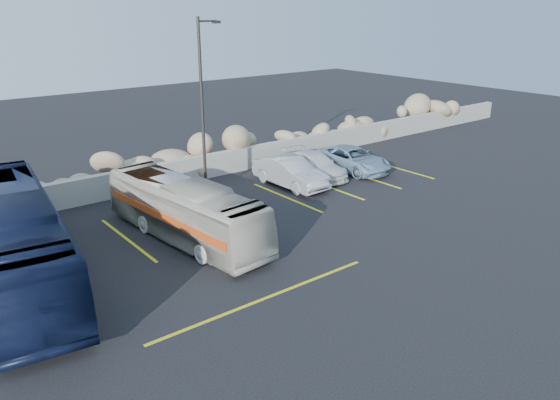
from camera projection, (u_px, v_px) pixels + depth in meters
ground at (295, 291)px, 17.10m from camera, size 90.00×90.00×0.00m
seawall at (133, 181)px, 25.75m from camera, size 60.00×0.40×1.20m
riprap_pile at (121, 161)px, 26.40m from camera, size 54.00×2.80×2.60m
parking_lines at (295, 209)px, 23.92m from camera, size 18.16×9.36×0.01m
lamppost at (203, 104)px, 24.15m from camera, size 1.14×0.18×8.00m
vintage_bus at (185, 210)px, 20.53m from camera, size 2.72×8.39×2.30m
tour_coach at (14, 240)px, 17.13m from camera, size 3.83×10.83×2.95m
car_b at (290, 172)px, 26.72m from camera, size 1.59×4.36×1.43m
car_c at (315, 165)px, 28.26m from camera, size 2.12×4.37×1.22m
car_d at (352, 159)px, 29.27m from camera, size 2.10×4.52×1.25m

